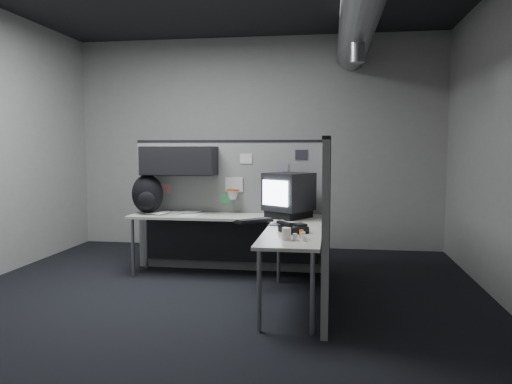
% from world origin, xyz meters
% --- Properties ---
extents(room, '(5.62, 5.62, 3.22)m').
position_xyz_m(room, '(0.56, 0.00, 2.10)').
color(room, black).
rests_on(room, ground).
extents(partition_back, '(2.44, 0.42, 1.63)m').
position_xyz_m(partition_back, '(-0.25, 1.23, 1.00)').
color(partition_back, gray).
rests_on(partition_back, ground).
extents(partition_right, '(0.07, 2.23, 1.63)m').
position_xyz_m(partition_right, '(1.10, 0.22, 0.82)').
color(partition_right, gray).
rests_on(partition_right, ground).
extents(desk, '(2.31, 2.11, 0.73)m').
position_xyz_m(desk, '(0.15, 0.70, 0.61)').
color(desk, beige).
rests_on(desk, ground).
extents(monitor, '(0.63, 0.63, 0.52)m').
position_xyz_m(monitor, '(0.66, 0.90, 1.00)').
color(monitor, black).
rests_on(monitor, desk).
extents(keyboard, '(0.41, 0.39, 0.04)m').
position_xyz_m(keyboard, '(0.32, 0.49, 0.75)').
color(keyboard, black).
rests_on(keyboard, desk).
extents(mouse, '(0.29, 0.31, 0.05)m').
position_xyz_m(mouse, '(0.63, 0.37, 0.75)').
color(mouse, black).
rests_on(mouse, desk).
extents(phone, '(0.31, 0.31, 0.11)m').
position_xyz_m(phone, '(0.79, -0.09, 0.77)').
color(phone, black).
rests_on(phone, desk).
extents(bottles, '(0.12, 0.17, 0.08)m').
position_xyz_m(bottles, '(0.88, -0.44, 0.76)').
color(bottles, silver).
rests_on(bottles, desk).
extents(cup, '(0.10, 0.10, 0.11)m').
position_xyz_m(cup, '(0.76, -0.49, 0.78)').
color(cup, silver).
rests_on(cup, desk).
extents(papers, '(0.85, 0.62, 0.02)m').
position_xyz_m(papers, '(-0.82, 1.12, 0.74)').
color(papers, white).
rests_on(papers, desk).
extents(backpack, '(0.41, 0.37, 0.48)m').
position_xyz_m(backpack, '(-1.08, 1.02, 0.96)').
color(backpack, black).
rests_on(backpack, desk).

